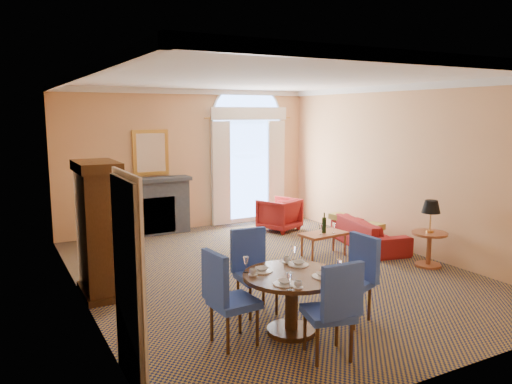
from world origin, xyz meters
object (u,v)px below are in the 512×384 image
armchair (279,214)px  sofa (369,233)px  armoire (99,231)px  dining_table (292,289)px  side_table (430,226)px  coffee_table (324,234)px

armchair → sofa: bearing=88.9°
armoire → sofa: size_ratio=1.02×
dining_table → side_table: 3.74m
armoire → dining_table: 3.05m
dining_table → coffee_table: (2.33, 2.54, -0.13)m
sofa → side_table: side_table is taller
dining_table → coffee_table: bearing=47.5°
armoire → armchair: size_ratio=2.44×
side_table → sofa: bearing=91.9°
armoire → side_table: armoire is taller
sofa → coffee_table: coffee_table is taller
sofa → armchair: armchair is taller
armoire → side_table: bearing=-13.9°
sofa → dining_table: bearing=138.0°
armoire → coffee_table: 4.12m
dining_table → side_table: bearing=17.7°
coffee_table → side_table: (1.23, -1.40, 0.29)m
dining_table → armchair: size_ratio=1.46×
dining_table → side_table: (3.56, 1.14, 0.16)m
sofa → armoire: bearing=103.0°
armoire → side_table: 5.49m
dining_table → coffee_table: size_ratio=1.29×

